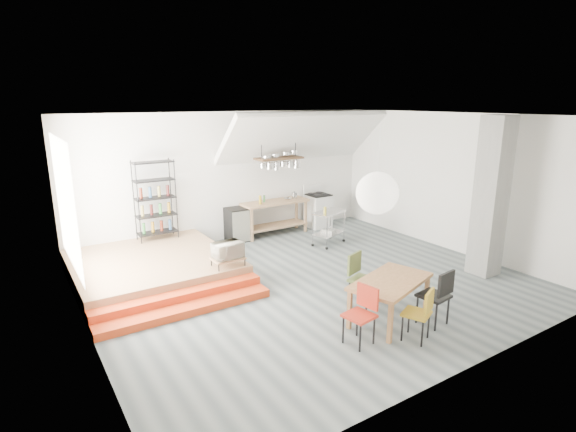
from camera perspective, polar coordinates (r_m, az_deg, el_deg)
floor at (r=8.90m, az=2.87°, el=-8.44°), size 8.00×8.00×0.00m
wall_back at (r=11.38m, az=-7.36°, el=4.96°), size 8.00×0.04×3.20m
wall_left at (r=6.95m, az=-24.91°, el=-2.50°), size 0.04×7.00×3.20m
wall_right at (r=11.18m, az=19.95°, el=4.03°), size 0.04×7.00×3.20m
ceiling at (r=8.20m, az=3.16°, el=12.61°), size 8.00×7.00×0.02m
slope_ceiling at (r=11.64m, az=1.93°, el=10.00°), size 4.40×1.44×1.32m
window_pane at (r=8.36m, az=-26.44°, el=1.45°), size 0.02×2.50×2.20m
platform at (r=9.53m, az=-16.84°, el=-6.21°), size 3.00×3.00×0.40m
step_lower at (r=7.86m, az=-12.68°, el=-11.54°), size 3.00×0.35×0.13m
step_upper at (r=8.13m, az=-13.58°, el=-10.16°), size 3.00×0.35×0.27m
concrete_column at (r=9.77m, az=24.36°, el=2.19°), size 0.50×0.50×3.20m
kitchen_counter at (r=11.78m, az=-1.64°, el=0.57°), size 1.80×0.60×0.91m
stove at (r=12.58m, az=3.82°, el=0.76°), size 0.60×0.60×1.18m
pot_rack at (r=11.35m, az=-0.98°, el=6.98°), size 1.20×0.50×1.43m
wire_shelving at (r=10.46m, az=-16.52°, el=2.10°), size 0.88×0.38×1.80m
microwave_shelf at (r=8.65m, az=-7.63°, el=-5.37°), size 0.60×0.40×0.16m
paper_lantern at (r=6.45m, az=11.27°, el=2.86°), size 0.60×0.60×0.60m
dining_table at (r=7.43m, az=12.89°, el=-8.45°), size 1.64×1.23×0.69m
chair_mustard at (r=6.98m, az=16.56°, el=-11.42°), size 0.49×0.49×0.82m
chair_black at (r=7.48m, az=18.55°, el=-9.23°), size 0.48×0.48×0.93m
chair_olive at (r=7.89m, az=9.10°, el=-7.37°), size 0.54×0.54×0.93m
chair_red at (r=6.75m, az=9.44°, el=-11.67°), size 0.45×0.45×0.86m
rolling_cart at (r=11.05m, az=5.22°, el=-0.90°), size 0.94×0.71×0.83m
mini_fridge at (r=11.37m, az=-6.52°, el=-1.09°), size 0.50×0.50×0.85m
microwave at (r=8.59m, az=-7.66°, el=-4.31°), size 0.57×0.41×0.30m
bowl at (r=11.85m, az=-0.07°, el=2.19°), size 0.23×0.23×0.05m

